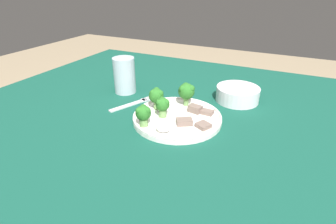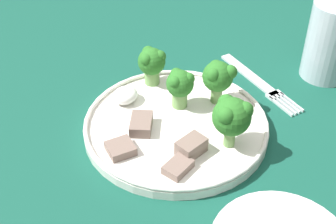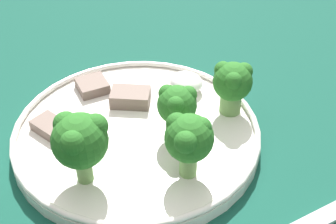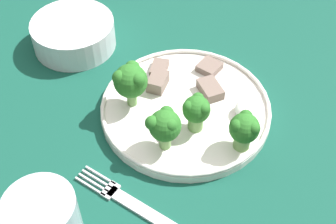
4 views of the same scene
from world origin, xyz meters
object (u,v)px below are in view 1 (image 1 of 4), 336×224
(cream_bowl, at_px, (237,94))
(drinking_glass, at_px, (125,77))
(fork, at_px, (134,103))
(dinner_plate, at_px, (177,117))

(cream_bowl, bearing_deg, drinking_glass, -165.62)
(fork, bearing_deg, dinner_plate, -12.87)
(fork, bearing_deg, cream_bowl, 30.22)
(dinner_plate, distance_m, drinking_glass, 0.27)
(cream_bowl, distance_m, drinking_glass, 0.37)
(dinner_plate, xyz_separation_m, cream_bowl, (0.12, 0.20, 0.01))
(fork, bearing_deg, drinking_glass, 138.19)
(drinking_glass, bearing_deg, fork, -41.81)
(dinner_plate, distance_m, cream_bowl, 0.23)
(dinner_plate, height_order, cream_bowl, cream_bowl)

